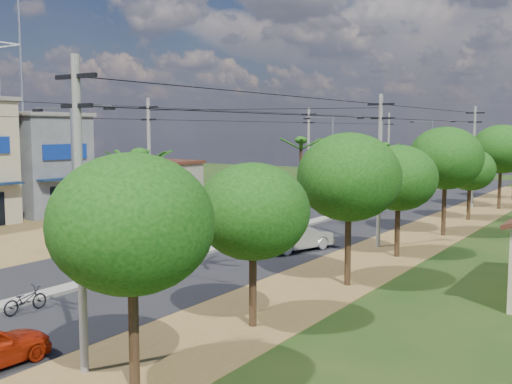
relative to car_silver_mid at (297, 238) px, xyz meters
The scene contains 32 objects.
ground 13.06m from the car_silver_mid, 108.05° to the right, with size 160.00×160.00×0.00m, color black.
road 4.86m from the car_silver_mid, 147.19° to the left, with size 12.00×110.00×0.04m, color black.
median 6.94m from the car_silver_mid, 125.79° to the left, with size 1.00×90.00×0.18m, color #605E56.
dirt_lot_west 19.56m from the car_silver_mid, 167.00° to the right, with size 18.00×46.00×0.04m, color brown.
dirt_shoulder_east 5.22m from the car_silver_mid, 30.28° to the left, with size 5.00×90.00×0.03m, color brown.
shophouse_grey 26.29m from the car_silver_mid, behind, with size 9.00×6.40×8.30m.
low_shed 27.62m from the car_silver_mid, 155.14° to the left, with size 10.40×10.40×3.95m.
tree_east_a 19.55m from the car_silver_mid, 73.47° to the right, with size 4.40×4.40×6.37m.
tree_east_b 13.88m from the car_silver_mid, 67.01° to the right, with size 4.00×4.00×5.83m.
tree_east_c 8.83m from the car_silver_mid, 43.63° to the right, with size 4.60×4.60×6.83m.
tree_east_d 6.64m from the car_silver_mid, 16.66° to the left, with size 4.20×4.20×6.13m.
tree_east_e 11.91m from the car_silver_mid, 59.93° to the left, with size 4.80×4.80×7.14m.
tree_east_f 18.61m from the car_silver_mid, 73.66° to the left, with size 3.80×3.80×5.52m.
tree_east_g 26.62m from the car_silver_mid, 77.32° to the left, with size 5.00×5.00×7.38m.
palm_median_near 10.47m from the car_silver_mid, 115.70° to the right, with size 2.00×2.00×6.15m.
palm_median_mid 10.02m from the car_silver_mid, 117.98° to the left, with size 2.00×2.00×6.55m.
palm_median_far 24.37m from the car_silver_mid, 99.71° to the left, with size 2.00×2.00×5.85m.
streetlight_near 13.64m from the car_silver_mid, 108.05° to the right, with size 5.10×0.18×8.00m.
streetlight_mid 13.83m from the car_silver_mid, 107.77° to the left, with size 5.10×0.18×8.00m.
streetlight_far 38.03m from the car_silver_mid, 96.13° to the left, with size 5.10×0.18×8.00m.
utility_pole_w_b 11.75m from the car_silver_mid, behind, with size 1.60×0.24×9.00m.
utility_pole_w_c 24.59m from the car_silver_mid, 117.07° to the left, with size 1.60×0.24×9.00m.
utility_pole_w_d 44.19m from the car_silver_mid, 104.53° to the left, with size 1.60×0.24×9.00m.
utility_pole_e_a 19.14m from the car_silver_mid, 79.35° to the right, with size 1.60×0.24×9.00m.
utility_pole_e_b 6.39m from the car_silver_mid, 46.17° to the left, with size 1.60×0.24×9.00m.
utility_pole_e_c 26.14m from the car_silver_mid, 82.30° to the left, with size 1.60×0.24×9.00m.
car_silver_mid is the anchor object (origin of this frame).
car_white_far 20.94m from the car_silver_mid, 115.58° to the left, with size 1.98×4.88×1.42m, color silver.
car_parked_dark 12.84m from the car_silver_mid, 154.02° to the right, with size 1.86×4.63×1.58m, color black.
moto_rider_east 16.13m from the car_silver_mid, 100.00° to the right, with size 0.63×1.81×0.95m, color black.
moto_rider_west_a 6.06m from the car_silver_mid, 150.01° to the left, with size 0.62×1.78×0.94m, color black.
moto_rider_west_b 22.83m from the car_silver_mid, 104.86° to the left, with size 0.44×1.57×0.94m, color black.
Camera 1 is at (20.76, -17.09, 6.96)m, focal length 42.00 mm.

